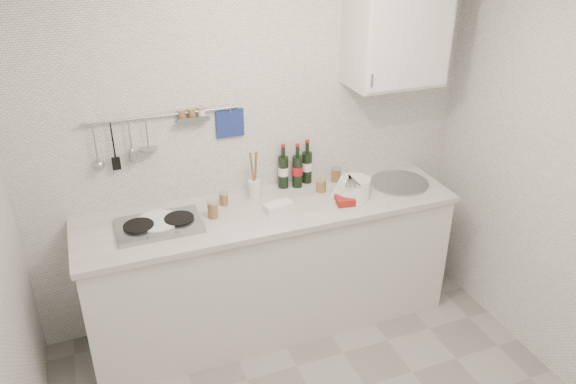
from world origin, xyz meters
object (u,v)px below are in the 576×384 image
at_px(plate_stack_hob, 157,223).
at_px(plate_stack_sink, 352,189).
at_px(wall_cabinet, 397,29).
at_px(utensil_crock, 255,186).
at_px(wine_bottles, 296,164).

distance_m(plate_stack_hob, plate_stack_sink, 1.27).
distance_m(wall_cabinet, plate_stack_hob, 1.90).
relative_size(wall_cabinet, plate_stack_hob, 2.51).
bearing_deg(plate_stack_sink, utensil_crock, 159.90).
bearing_deg(plate_stack_hob, wall_cabinet, 3.56).
height_order(wine_bottles, utensil_crock, utensil_crock).
bearing_deg(wall_cabinet, wine_bottles, 169.23).
relative_size(wall_cabinet, utensil_crock, 2.12).
height_order(wall_cabinet, wine_bottles, wall_cabinet).
relative_size(plate_stack_hob, utensil_crock, 0.84).
relative_size(plate_stack_hob, wine_bottles, 0.90).
distance_m(wine_bottles, utensil_crock, 0.34).
bearing_deg(plate_stack_sink, wall_cabinet, 26.77).
bearing_deg(plate_stack_sink, plate_stack_hob, 176.76).
bearing_deg(wine_bottles, plate_stack_hob, -167.43).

